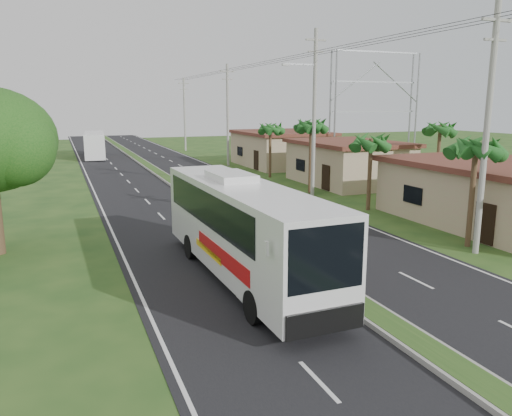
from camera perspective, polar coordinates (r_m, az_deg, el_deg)
name	(u,v)px	position (r m, az deg, el deg)	size (l,w,h in m)	color
ground	(337,293)	(18.62, 9.28, -9.55)	(180.00, 180.00, 0.00)	#224619
road_asphalt	(196,198)	(36.61, -6.89, 1.11)	(14.00, 160.00, 0.02)	black
median_strip	(196,197)	(36.59, -6.90, 1.25)	(1.20, 160.00, 0.18)	gray
lane_edge_left	(100,205)	(35.55, -17.39, 0.31)	(0.12, 160.00, 0.01)	silver
lane_edge_right	(280,193)	(38.81, 2.72, 1.77)	(0.12, 160.00, 0.01)	silver
shop_near	(499,193)	(31.46, 25.98, 1.52)	(8.60, 12.60, 3.52)	tan
shop_mid	(348,162)	(43.72, 10.44, 5.17)	(7.60, 10.60, 3.67)	tan
shop_far	(281,148)	(56.02, 2.83, 6.83)	(8.60, 11.60, 3.82)	tan
palm_verge_a	(476,148)	(25.45, 23.85, 6.30)	(2.40, 2.40, 5.45)	#473321
palm_verge_b	(371,142)	(32.65, 13.01, 7.31)	(2.40, 2.40, 5.05)	#473321
palm_verge_c	(311,126)	(38.28, 6.32, 9.29)	(2.40, 2.40, 5.85)	#473321
palm_verge_d	(270,128)	(46.64, 1.64, 9.08)	(2.40, 2.40, 5.25)	#473321
palm_behind_shop	(440,129)	(39.97, 20.31, 8.47)	(2.40, 2.40, 5.65)	#473321
utility_pole_a	(487,129)	(24.34, 24.87, 8.22)	(1.60, 0.28, 11.00)	gray
utility_pole_b	(314,111)	(37.21, 6.63, 10.96)	(3.20, 0.28, 12.00)	gray
utility_pole_c	(228,114)	(55.68, -3.25, 10.66)	(1.60, 0.28, 11.00)	gray
utility_pole_d	(185,114)	(74.92, -8.17, 10.64)	(1.60, 0.28, 10.50)	gray
billboard_lattice	(375,103)	(54.53, 13.41, 11.55)	(10.18, 1.18, 12.07)	gray
coach_bus_main	(242,223)	(19.24, -1.61, -1.76)	(2.90, 12.56, 4.04)	silver
coach_bus_far	(95,143)	(68.02, -17.95, 7.05)	(3.17, 11.08, 3.19)	white
motorcyclist	(276,247)	(20.80, 2.28, -4.48)	(1.75, 0.76, 2.42)	black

